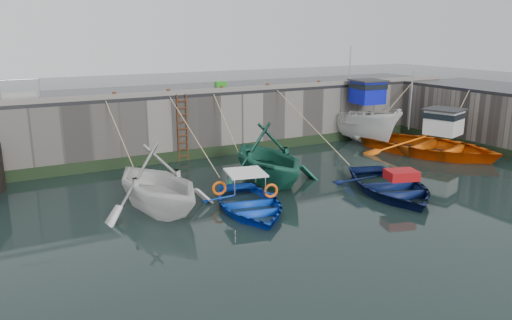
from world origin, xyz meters
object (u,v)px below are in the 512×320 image
boat_near_white (158,209)px  bollard_d (268,86)px  bollard_b (169,92)px  bollard_a (114,95)px  bollard_c (221,89)px  ladder (183,128)px  boat_near_blue (249,210)px  fish_crate (221,84)px  boat_far_white (360,122)px  boat_near_navy (390,193)px  boat_near_blacktrim (267,181)px  bollard_e (319,83)px  boat_far_orange (431,145)px

boat_near_white → bollard_d: 10.66m
bollard_d → bollard_b: bearing=180.0°
bollard_a → bollard_c: (5.20, 0.00, 0.00)m
bollard_a → ladder: bearing=-6.4°
boat_near_blue → bollard_d: 9.91m
boat_near_blue → bollard_d: (5.12, 7.82, 3.30)m
bollard_c → bollard_d: (2.60, 0.00, 0.00)m
fish_crate → bollard_c: 2.32m
boat_near_blue → boat_far_white: 12.82m
boat_near_navy → boat_near_white: bearing=-179.1°
fish_crate → bollard_c: bearing=-106.6°
ladder → bollard_a: bearing=173.6°
boat_near_blacktrim → boat_far_white: boat_far_white is taller
boat_far_white → bollard_d: bearing=176.6°
boat_near_blacktrim → boat_near_blue: bearing=-127.2°
boat_near_blue → fish_crate: fish_crate is taller
boat_near_blue → bollard_e: 11.89m
bollard_a → bollard_b: bearing=0.0°
boat_far_white → bollard_d: 6.02m
bollard_b → boat_far_orange: bearing=-22.3°
ladder → boat_near_white: ladder is taller
boat_near_blue → boat_far_orange: boat_far_orange is taller
ladder → bollard_e: 8.19m
boat_near_blacktrim → bollard_d: size_ratio=18.49×
fish_crate → bollard_d: (1.69, -2.13, 0.00)m
boat_near_navy → fish_crate: (-2.23, 10.85, 3.30)m
boat_far_orange → bollard_c: boat_far_orange is taller
ladder → bollard_b: 1.81m
boat_far_white → bollard_e: 3.32m
bollard_c → bollard_a: bearing=180.0°
boat_near_white → boat_near_blue: (2.82, -1.54, 0.00)m
ladder → boat_near_navy: size_ratio=0.62×
fish_crate → bollard_b: size_ratio=2.00×
boat_far_white → fish_crate: (-7.23, 2.92, 2.22)m
boat_near_white → boat_near_blacktrim: boat_near_blacktrim is taller
boat_near_blacktrim → boat_near_white: bearing=-165.1°
boat_near_navy → boat_far_white: bearing=74.7°
bollard_e → boat_near_blue: bearing=-136.8°
boat_near_navy → bollard_b: 11.00m
boat_near_navy → bollard_a: (-8.34, 8.72, 3.30)m
boat_far_orange → bollard_a: 15.59m
boat_near_navy → boat_far_white: boat_far_white is taller
boat_near_white → boat_far_white: (13.49, 5.49, 1.08)m
ladder → bollard_c: size_ratio=11.43×
boat_near_blacktrim → bollard_c: (0.32, 5.17, 3.30)m
fish_crate → bollard_c: bollard_c is taller
boat_near_white → boat_near_blacktrim: (5.02, 1.11, 0.00)m
boat_near_blue → bollard_a: (-2.68, 7.82, 3.30)m
boat_near_white → bollard_d: bollard_d is taller
boat_far_white → bollard_e: boat_far_white is taller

